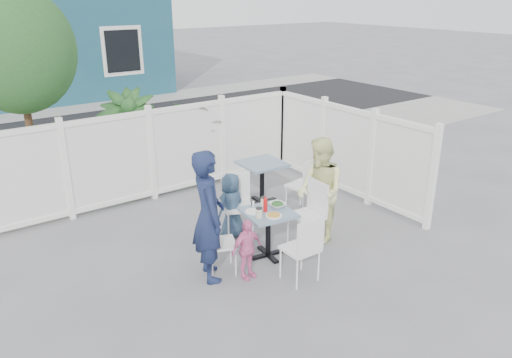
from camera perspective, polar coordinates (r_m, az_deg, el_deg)
ground at (r=7.13m, az=-3.93°, el=-8.48°), size 80.00×80.00×0.00m
near_sidewalk at (r=10.27m, az=-15.30°, el=0.24°), size 24.00×2.60×0.01m
street at (r=13.66m, az=-21.00°, el=4.63°), size 24.00×5.00×0.01m
far_sidewalk at (r=16.60m, az=-23.98°, el=6.90°), size 24.00×1.60×0.01m
fence_back at (r=8.82m, az=-11.84°, el=2.54°), size 5.86×0.08×1.60m
fence_right at (r=9.01m, az=10.22°, el=3.04°), size 0.08×3.66×1.60m
tree at (r=8.81m, az=-25.64°, el=13.04°), size 1.80×1.62×3.59m
potted_shrub_a at (r=9.36m, az=-14.42°, el=4.24°), size 1.41×1.41×1.84m
potted_shrub_b at (r=9.90m, az=-6.39°, el=4.75°), size 1.58×1.69×1.53m
main_table at (r=6.82m, az=1.40°, el=-4.90°), size 0.73×0.73×0.68m
spare_table at (r=8.49m, az=0.69°, el=0.82°), size 0.74×0.74×0.75m
chair_left at (r=6.48m, az=-4.63°, el=-6.78°), size 0.48×0.49×0.84m
chair_right at (r=7.16m, az=6.30°, el=-3.41°), size 0.45×0.46×0.96m
chair_back at (r=7.47m, az=-2.13°, el=-2.39°), size 0.55×0.54×0.93m
chair_near at (r=6.25m, az=5.54°, el=-7.52°), size 0.42×0.40×0.90m
chair_spare at (r=8.15m, az=5.76°, el=-0.30°), size 0.50×0.49×0.96m
man at (r=6.22m, az=-5.44°, el=-4.23°), size 0.58×0.72×1.71m
woman at (r=7.24m, az=7.33°, el=-1.33°), size 0.79×0.90×1.55m
boy at (r=7.39m, az=-2.85°, el=-3.04°), size 0.54×0.42×0.99m
toddler at (r=6.38m, az=-1.07°, el=-8.03°), size 0.49×0.24×0.81m
plate_main at (r=6.61m, az=2.04°, el=-4.22°), size 0.22×0.22×0.01m
plate_side at (r=6.73m, az=-0.34°, el=-3.75°), size 0.22×0.22×0.01m
salad_bowl at (r=6.89m, az=2.46°, el=-2.99°), size 0.22×0.22×0.05m
coffee_cup_a at (r=6.56m, az=0.35°, el=-3.91°), size 0.08×0.08×0.12m
coffee_cup_b at (r=6.93m, az=0.84°, el=-2.58°), size 0.07×0.07×0.11m
ketchup_bottle at (r=6.72m, az=1.07°, el=-3.01°), size 0.06×0.06×0.18m
salt_shaker at (r=6.89m, az=-0.31°, el=-2.86°), size 0.03×0.03×0.08m
pepper_shaker at (r=6.91m, az=-0.43°, el=-2.81°), size 0.03×0.03×0.07m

